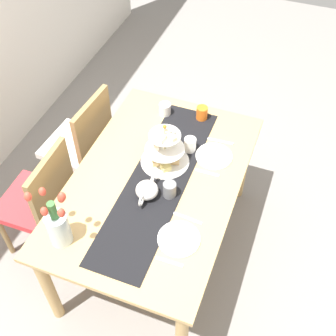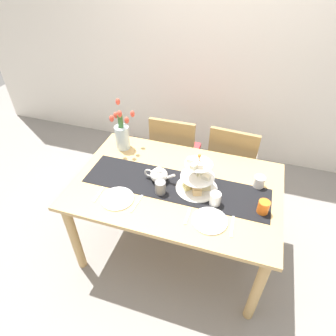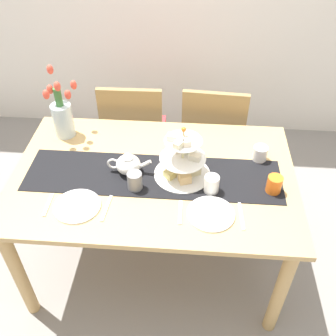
{
  "view_description": "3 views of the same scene",
  "coord_description": "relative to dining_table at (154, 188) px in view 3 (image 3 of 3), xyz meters",
  "views": [
    {
      "loc": [
        -1.55,
        -0.66,
        2.73
      ],
      "look_at": [
        0.03,
        -0.06,
        0.84
      ],
      "focal_mm": 46.55,
      "sensor_mm": 36.0,
      "label": 1
    },
    {
      "loc": [
        0.42,
        -1.51,
        2.19
      ],
      "look_at": [
        -0.09,
        0.08,
        0.82
      ],
      "focal_mm": 30.94,
      "sensor_mm": 36.0,
      "label": 2
    },
    {
      "loc": [
        0.19,
        -1.51,
        2.12
      ],
      "look_at": [
        0.08,
        0.01,
        0.79
      ],
      "focal_mm": 40.97,
      "sensor_mm": 36.0,
      "label": 3
    }
  ],
  "objects": [
    {
      "name": "dinner_plate_left",
      "position": [
        -0.34,
        -0.27,
        0.11
      ],
      "size": [
        0.23,
        0.23,
        0.01
      ],
      "primitive_type": "cylinder",
      "color": "white",
      "rests_on": "dining_table"
    },
    {
      "name": "tulip_vase",
      "position": [
        -0.56,
        0.31,
        0.24
      ],
      "size": [
        0.15,
        0.21,
        0.41
      ],
      "color": "silver",
      "rests_on": "dining_table"
    },
    {
      "name": "knife_left",
      "position": [
        -0.2,
        -0.27,
        0.11
      ],
      "size": [
        0.03,
        0.17,
        0.01
      ],
      "primitive_type": "cube",
      "rotation": [
        0.0,
        0.0,
        -0.08
      ],
      "color": "silver",
      "rests_on": "dining_table"
    },
    {
      "name": "fork_right",
      "position": [
        0.16,
        -0.27,
        0.11
      ],
      "size": [
        0.02,
        0.15,
        0.01
      ],
      "primitive_type": "cube",
      "rotation": [
        0.0,
        0.0,
        0.02
      ],
      "color": "silver",
      "rests_on": "dining_table"
    },
    {
      "name": "table_runner",
      "position": [
        0.0,
        -0.02,
        0.11
      ],
      "size": [
        1.35,
        0.34,
        0.0
      ],
      "primitive_type": "cube",
      "color": "black",
      "rests_on": "dining_table"
    },
    {
      "name": "dining_table",
      "position": [
        0.0,
        0.0,
        0.0
      ],
      "size": [
        1.51,
        0.97,
        0.75
      ],
      "color": "tan",
      "rests_on": "ground_plane"
    },
    {
      "name": "cream_jug",
      "position": [
        0.57,
        0.16,
        0.15
      ],
      "size": [
        0.08,
        0.08,
        0.08
      ],
      "primitive_type": "cylinder",
      "color": "white",
      "rests_on": "dining_table"
    },
    {
      "name": "mug_grey",
      "position": [
        -0.08,
        -0.12,
        0.16
      ],
      "size": [
        0.08,
        0.08,
        0.09
      ],
      "primitive_type": "cylinder",
      "color": "slate",
      "rests_on": "table_runner"
    },
    {
      "name": "knife_right",
      "position": [
        0.45,
        -0.27,
        0.11
      ],
      "size": [
        0.02,
        0.17,
        0.01
      ],
      "primitive_type": "cube",
      "rotation": [
        0.0,
        0.0,
        0.06
      ],
      "color": "silver",
      "rests_on": "dining_table"
    },
    {
      "name": "tiered_cake_stand",
      "position": [
        0.16,
        0.0,
        0.19
      ],
      "size": [
        0.3,
        0.3,
        0.3
      ],
      "color": "beige",
      "rests_on": "table_runner"
    },
    {
      "name": "chair_left",
      "position": [
        -0.22,
        0.71,
        -0.14
      ],
      "size": [
        0.43,
        0.43,
        0.91
      ],
      "color": "olive",
      "rests_on": "ground_plane"
    },
    {
      "name": "fork_left",
      "position": [
        -0.49,
        -0.27,
        0.11
      ],
      "size": [
        0.02,
        0.15,
        0.01
      ],
      "primitive_type": "cube",
      "rotation": [
        0.0,
        0.0,
        0.02
      ],
      "color": "silver",
      "rests_on": "dining_table"
    },
    {
      "name": "ground_plane",
      "position": [
        0.0,
        0.0,
        -0.64
      ],
      "size": [
        8.0,
        8.0,
        0.0
      ],
      "primitive_type": "plane",
      "color": "gray"
    },
    {
      "name": "mug_orange",
      "position": [
        0.62,
        -0.09,
        0.15
      ],
      "size": [
        0.08,
        0.08,
        0.09
      ],
      "primitive_type": "cylinder",
      "color": "orange",
      "rests_on": "dining_table"
    },
    {
      "name": "teapot",
      "position": [
        -0.13,
        0.0,
        0.17
      ],
      "size": [
        0.24,
        0.13,
        0.14
      ],
      "color": "white",
      "rests_on": "table_runner"
    },
    {
      "name": "dinner_plate_right",
      "position": [
        0.3,
        -0.27,
        0.11
      ],
      "size": [
        0.23,
        0.23,
        0.01
      ],
      "primitive_type": "cylinder",
      "color": "white",
      "rests_on": "dining_table"
    },
    {
      "name": "chair_right",
      "position": [
        0.34,
        0.71,
        -0.14
      ],
      "size": [
        0.45,
        0.45,
        0.91
      ],
      "color": "olive",
      "rests_on": "ground_plane"
    },
    {
      "name": "mug_white_text",
      "position": [
        0.31,
        -0.11,
        0.15
      ],
      "size": [
        0.08,
        0.08,
        0.09
      ],
      "primitive_type": "cylinder",
      "color": "white",
      "rests_on": "dining_table"
    }
  ]
}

